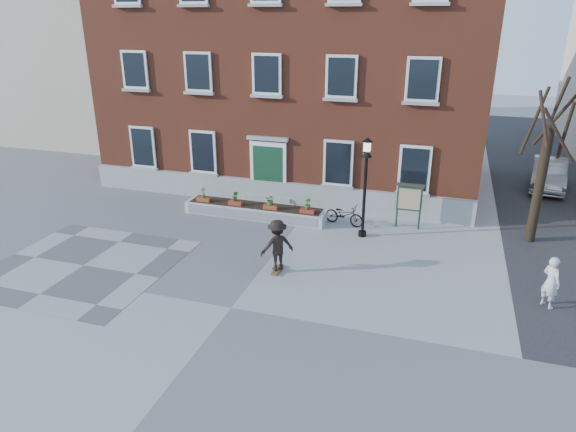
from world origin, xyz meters
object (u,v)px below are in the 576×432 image
(bicycle, at_px, (344,215))
(skateboarder, at_px, (277,245))
(lamp_post, at_px, (366,174))
(notice_board, at_px, (410,198))
(parked_car, at_px, (549,174))
(bystander, at_px, (551,282))

(bicycle, xyz_separation_m, skateboarder, (-1.28, -4.79, 0.52))
(lamp_post, bearing_deg, notice_board, 41.47)
(bicycle, bearing_deg, notice_board, -67.09)
(bicycle, relative_size, skateboarder, 0.91)
(lamp_post, bearing_deg, skateboarder, -119.98)
(parked_car, bearing_deg, notice_board, -121.70)
(bystander, bearing_deg, notice_board, 2.58)
(bicycle, bearing_deg, lamp_post, -122.82)
(parked_car, bearing_deg, skateboarder, -120.14)
(bicycle, relative_size, lamp_post, 0.43)
(notice_board, bearing_deg, bystander, -47.50)
(skateboarder, bearing_deg, bicycle, 75.03)
(skateboarder, bearing_deg, lamp_post, 60.02)
(lamp_post, bearing_deg, bystander, -30.01)
(notice_board, relative_size, skateboarder, 1.01)
(parked_car, bearing_deg, lamp_post, -123.27)
(bicycle, xyz_separation_m, lamp_post, (0.94, -0.95, 2.09))
(bicycle, relative_size, parked_car, 0.38)
(bicycle, bearing_deg, skateboarder, 177.49)
(notice_board, bearing_deg, parked_car, 50.15)
(parked_car, height_order, notice_board, notice_board)
(bystander, distance_m, lamp_post, 7.31)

